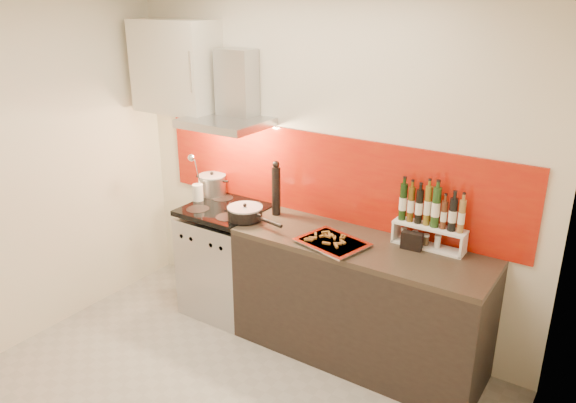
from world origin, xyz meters
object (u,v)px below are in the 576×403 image
Objects in this scene: saute_pan at (246,213)px; baking_tray at (332,242)px; stock_pot at (212,184)px; pepper_mill at (276,189)px; counter at (358,301)px; range_stove at (227,261)px.

saute_pan is 0.75m from baking_tray.
stock_pot is 0.54× the size of pepper_mill.
saute_pan is 1.01× the size of baking_tray.
counter is at bearing 6.31° from saute_pan.
range_stove is 1.78× the size of saute_pan.
range_stove is 0.51× the size of counter.
baking_tray is (-0.16, -0.12, 0.47)m from counter.
baking_tray is (1.32, -0.30, -0.08)m from stock_pot.
range_stove is at bearing -33.48° from stock_pot.
baking_tray is at bearing -6.41° from range_stove.
stock_pot reaches higher than counter.
range_stove is at bearing 161.50° from saute_pan.
stock_pot is at bearing 146.52° from range_stove.
range_stove is at bearing -162.85° from pepper_mill.
range_stove is 0.79m from pepper_mill.
pepper_mill is at bearing 17.15° from range_stove.
stock_pot is (-1.48, 0.18, 0.54)m from counter.
counter is 3.54× the size of baking_tray.
baking_tray is at bearing -21.19° from pepper_mill.
saute_pan is at bearing -26.37° from stock_pot.
counter is 7.83× the size of stock_pot.
pepper_mill reaches higher than range_stove.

